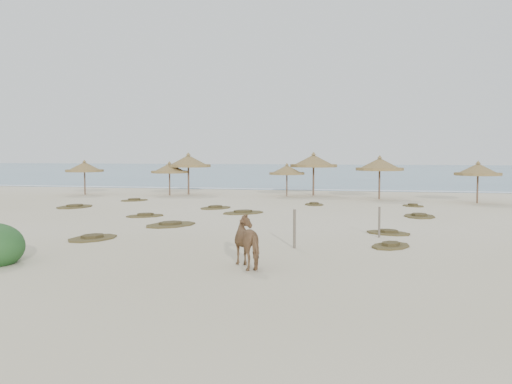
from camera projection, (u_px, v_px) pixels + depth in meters
ground at (197, 231)px, 22.91m from camera, size 160.00×160.00×0.00m
ocean at (336, 171)px, 96.03m from camera, size 200.00×100.00×0.01m
foam_line at (293, 189)px, 48.26m from camera, size 70.00×0.60×0.01m
palapa_0 at (84, 167)px, 42.38m from camera, size 3.31×3.31×2.61m
palapa_1 at (188, 162)px, 42.35m from camera, size 4.27×4.27×3.16m
palapa_2 at (169, 169)px, 41.71m from camera, size 3.29×3.29×2.51m
palapa_3 at (314, 162)px, 41.40m from camera, size 4.15×4.15×3.19m
palapa_4 at (287, 170)px, 40.74m from camera, size 2.97×2.97×2.40m
palapa_5 at (380, 165)px, 38.12m from camera, size 3.72×3.72×2.97m
palapa_6 at (478, 170)px, 35.21m from camera, size 3.60×3.60×2.65m
horse at (251, 242)px, 15.63m from camera, size 1.60×1.79×1.41m
fence_post_near at (294, 229)px, 18.72m from camera, size 0.12×0.12×1.29m
fence_post_far at (379, 222)px, 21.11m from camera, size 0.11×0.11×1.14m
scrub_1 at (75, 206)px, 32.71m from camera, size 1.93×2.74×0.16m
scrub_2 at (145, 215)px, 28.04m from camera, size 2.25×2.23×0.16m
scrub_3 at (243, 212)px, 29.49m from camera, size 2.70×2.78×0.16m
scrub_4 at (388, 232)px, 22.08m from camera, size 2.13×1.86×0.16m
scrub_5 at (419, 216)px, 27.89m from camera, size 1.62×2.36×0.16m
scrub_6 at (134, 200)px, 37.10m from camera, size 2.08×2.28×0.16m
scrub_7 at (314, 204)px, 34.13m from camera, size 1.50×1.92×0.16m
scrub_9 at (171, 224)px, 24.58m from camera, size 2.59×3.00×0.16m
scrub_10 at (413, 206)px, 33.25m from camera, size 1.68×1.81×0.16m
scrub_11 at (93, 238)px, 20.73m from camera, size 1.88×2.41×0.16m
scrub_12 at (391, 245)px, 19.02m from camera, size 1.74×2.06×0.16m
scrub_13 at (215, 208)px, 32.04m from camera, size 2.12×2.49×0.16m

